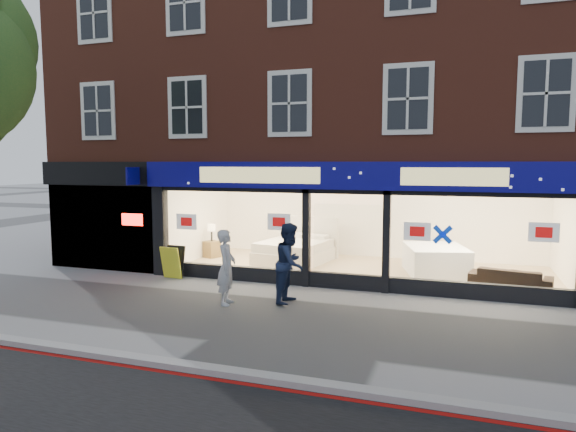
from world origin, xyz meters
The scene contains 12 objects.
ground centered at (0.00, 0.00, 0.00)m, with size 120.00×120.00×0.00m, color gray.
kerb_line centered at (0.00, -3.10, 0.01)m, with size 60.00×0.10×0.01m, color #8C0A07.
kerb_stone centered at (0.00, -2.90, 0.06)m, with size 60.00×0.25×0.12m, color gray.
showroom_floor centered at (0.00, 5.25, 0.05)m, with size 11.00×4.50×0.10m, color tan.
building centered at (-0.02, 6.93, 6.67)m, with size 19.00×8.26×10.30m.
display_bed centered at (-2.22, 5.74, 0.48)m, with size 2.34×2.68×1.36m.
bedside_table centered at (-5.10, 5.49, 0.38)m, with size 0.45×0.45×0.55m, color brown.
mattress_stack centered at (2.15, 5.30, 0.49)m, with size 2.06×2.35×0.79m.
sofa centered at (4.02, 3.90, 0.38)m, with size 1.92×0.75×0.56m, color black.
a_board centered at (-4.90, 2.70, 0.47)m, with size 0.61×0.39×0.93m, color yellow.
pedestrian_grey centered at (-2.29, 0.77, 0.87)m, with size 0.64×0.42×1.75m, color #B6B8BE.
pedestrian_blue centered at (-0.94, 1.39, 0.94)m, with size 0.91×0.71×1.88m, color #172240.
Camera 1 is at (2.82, -9.81, 3.28)m, focal length 32.00 mm.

